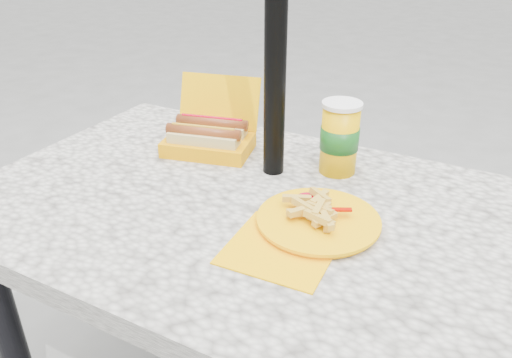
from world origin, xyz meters
The scene contains 5 objects.
picnic_table centered at (0.00, 0.00, 0.64)m, with size 1.20×0.80×0.75m.
umbrella_pole centered at (0.00, 0.16, 1.10)m, with size 0.05×0.05×2.20m, color black.
hotdog_box centered at (-0.20, 0.19, 0.79)m, with size 0.26×0.24×0.17m.
fries_plate centered at (0.18, -0.02, 0.76)m, with size 0.26×0.33×0.05m.
soda_cup centered at (0.14, 0.23, 0.84)m, with size 0.09×0.09×0.18m.
Camera 1 is at (0.47, -0.81, 1.30)m, focal length 35.00 mm.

